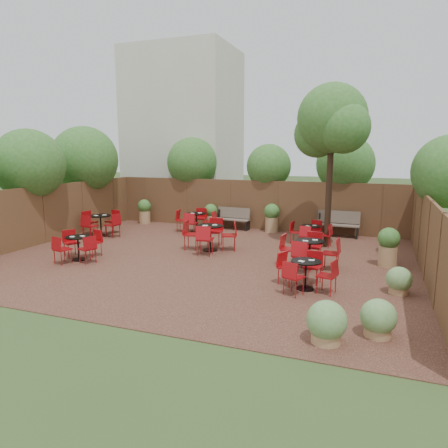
% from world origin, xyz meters
% --- Properties ---
extents(ground, '(80.00, 80.00, 0.00)m').
position_xyz_m(ground, '(0.00, 0.00, 0.00)').
color(ground, '#354F23').
rests_on(ground, ground).
extents(courtyard_paving, '(12.00, 10.00, 0.02)m').
position_xyz_m(courtyard_paving, '(0.00, 0.00, 0.01)').
color(courtyard_paving, '#3B1D18').
rests_on(courtyard_paving, ground).
extents(fence_back, '(12.00, 0.08, 2.00)m').
position_xyz_m(fence_back, '(0.00, 5.00, 1.00)').
color(fence_back, '#4D2C1C').
rests_on(fence_back, ground).
extents(fence_left, '(0.08, 10.00, 2.00)m').
position_xyz_m(fence_left, '(-6.00, 0.00, 1.00)').
color(fence_left, '#4D2C1C').
rests_on(fence_left, ground).
extents(fence_right, '(0.08, 10.00, 2.00)m').
position_xyz_m(fence_right, '(6.00, 0.00, 1.00)').
color(fence_right, '#4D2C1C').
rests_on(fence_right, ground).
extents(neighbour_building, '(5.00, 4.00, 8.00)m').
position_xyz_m(neighbour_building, '(-4.50, 8.00, 4.00)').
color(neighbour_building, beige).
rests_on(neighbour_building, ground).
extents(overhang_foliage, '(15.58, 10.35, 2.70)m').
position_xyz_m(overhang_foliage, '(-2.58, 2.86, 2.69)').
color(overhang_foliage, '#306420').
rests_on(overhang_foliage, ground).
extents(courtyard_tree, '(2.48, 2.38, 5.29)m').
position_xyz_m(courtyard_tree, '(3.23, 2.87, 4.02)').
color(courtyard_tree, black).
rests_on(courtyard_tree, courtyard_paving).
extents(park_bench_left, '(1.45, 0.59, 0.88)m').
position_xyz_m(park_bench_left, '(-0.71, 4.62, 0.47)').
color(park_bench_left, brown).
rests_on(park_bench_left, courtyard_paving).
extents(park_bench_right, '(1.56, 0.54, 0.95)m').
position_xyz_m(park_bench_right, '(3.44, 4.63, 0.51)').
color(park_bench_right, brown).
rests_on(park_bench_right, courtyard_paving).
extents(bistro_tables, '(9.75, 6.71, 0.95)m').
position_xyz_m(bistro_tables, '(-0.38, 0.91, 0.46)').
color(bistro_tables, black).
rests_on(bistro_tables, courtyard_paving).
extents(planters, '(10.46, 4.21, 1.11)m').
position_xyz_m(planters, '(0.11, 3.63, 0.60)').
color(planters, '#A07A50').
rests_on(planters, courtyard_paving).
extents(low_shrubs, '(1.85, 3.64, 0.73)m').
position_xyz_m(low_shrubs, '(4.66, -3.35, 0.35)').
color(low_shrubs, '#A07A50').
rests_on(low_shrubs, courtyard_paving).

